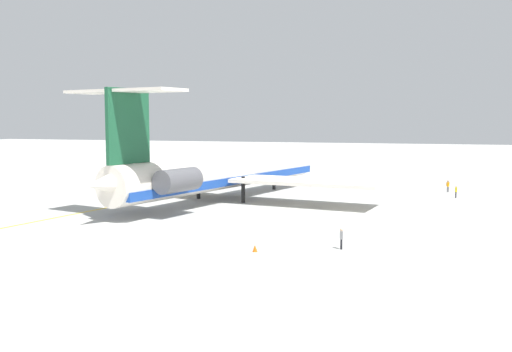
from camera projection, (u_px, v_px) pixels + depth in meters
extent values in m
plane|color=#ADADA8|center=(171.00, 191.00, 83.17)|extent=(357.13, 357.13, 0.00)
cylinder|color=silver|center=(226.00, 172.00, 74.19)|extent=(40.28, 14.16, 4.32)
cone|color=silver|center=(299.00, 162.00, 91.36)|extent=(5.38, 5.12, 4.14)
cone|color=silver|center=(110.00, 183.00, 56.99)|extent=(7.00, 5.11, 3.67)
cube|color=#19429E|center=(226.00, 179.00, 74.29)|extent=(39.43, 14.02, 0.95)
cube|color=silver|center=(164.00, 173.00, 80.83)|extent=(12.56, 19.21, 0.43)
cube|color=silver|center=(307.00, 182.00, 69.23)|extent=(9.26, 18.77, 0.43)
cylinder|color=#515156|center=(129.00, 177.00, 64.14)|extent=(5.85, 3.76, 2.50)
cube|color=silver|center=(134.00, 177.00, 63.75)|extent=(3.48, 2.13, 0.52)
cylinder|color=#515156|center=(178.00, 180.00, 60.53)|extent=(5.85, 3.76, 2.50)
cube|color=silver|center=(173.00, 180.00, 60.92)|extent=(3.48, 2.13, 0.52)
cube|color=#195133|center=(128.00, 126.00, 58.74)|extent=(5.77, 1.86, 7.64)
cube|color=silver|center=(100.00, 92.00, 59.81)|extent=(5.47, 7.10, 0.30)
cube|color=silver|center=(150.00, 90.00, 56.21)|extent=(5.47, 7.10, 0.30)
cylinder|color=black|center=(274.00, 178.00, 84.87)|extent=(0.47, 0.47, 3.27)
cylinder|color=black|center=(198.00, 186.00, 75.04)|extent=(0.47, 0.47, 3.27)
cylinder|color=black|center=(243.00, 190.00, 71.44)|extent=(0.47, 0.47, 3.27)
cylinder|color=black|center=(447.00, 189.00, 81.84)|extent=(0.10, 0.10, 0.81)
cylinder|color=black|center=(448.00, 189.00, 81.78)|extent=(0.10, 0.10, 0.81)
cylinder|color=orange|center=(448.00, 184.00, 81.74)|extent=(0.27, 0.27, 0.64)
sphere|color=#8C6647|center=(448.00, 181.00, 81.70)|extent=(0.25, 0.25, 0.25)
cylinder|color=orange|center=(447.00, 184.00, 81.82)|extent=(0.07, 0.07, 0.54)
cylinder|color=orange|center=(449.00, 184.00, 81.65)|extent=(0.07, 0.07, 0.54)
cylinder|color=black|center=(342.00, 244.00, 45.78)|extent=(0.10, 0.10, 0.81)
cylinder|color=black|center=(341.00, 244.00, 45.92)|extent=(0.10, 0.10, 0.81)
cylinder|color=gray|center=(341.00, 235.00, 45.78)|extent=(0.27, 0.27, 0.64)
sphere|color=#DBB28E|center=(342.00, 230.00, 45.74)|extent=(0.25, 0.25, 0.25)
cylinder|color=gray|center=(343.00, 235.00, 45.61)|extent=(0.07, 0.07, 0.55)
cylinder|color=gray|center=(340.00, 234.00, 45.95)|extent=(0.07, 0.07, 0.55)
cylinder|color=black|center=(456.00, 195.00, 75.95)|extent=(0.10, 0.10, 0.78)
cylinder|color=black|center=(456.00, 195.00, 75.81)|extent=(0.10, 0.10, 0.78)
cylinder|color=yellow|center=(456.00, 190.00, 75.81)|extent=(0.26, 0.26, 0.62)
sphere|color=#DBB28E|center=(456.00, 186.00, 75.77)|extent=(0.24, 0.24, 0.24)
cylinder|color=yellow|center=(455.00, 189.00, 75.98)|extent=(0.07, 0.07, 0.53)
cylinder|color=yellow|center=(457.00, 190.00, 75.64)|extent=(0.07, 0.07, 0.53)
cone|color=#EA590F|center=(255.00, 248.00, 45.02)|extent=(0.40, 0.40, 0.55)
cube|color=gold|center=(163.00, 197.00, 77.20)|extent=(89.82, 16.31, 0.01)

